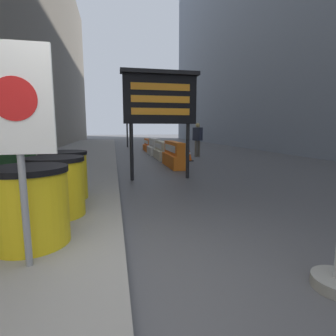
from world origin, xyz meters
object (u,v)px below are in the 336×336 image
object	(u,v)px
pedestrian_worker	(198,137)
barrel_drum_back	(64,175)
jersey_barrier_white	(154,147)
traffic_cone_near	(165,147)
barrel_drum_middle	(56,186)
message_board	(160,99)
jersey_barrier_orange_near	(174,156)
barrel_drum_foreground	(30,206)
jersey_barrier_cream	(162,151)
traffic_cone_mid	(189,155)
warning_sign	(16,116)
jersey_barrier_orange_far	(149,146)
traffic_light_near_curb	(127,111)

from	to	relation	value
pedestrian_worker	barrel_drum_back	bearing A→B (deg)	114.11
jersey_barrier_white	traffic_cone_near	world-z (taller)	jersey_barrier_white
barrel_drum_middle	traffic_cone_near	size ratio (longest dim) A/B	1.09
jersey_barrier_white	pedestrian_worker	size ratio (longest dim) A/B	1.02
message_board	jersey_barrier_orange_near	world-z (taller)	message_board
barrel_drum_foreground	jersey_barrier_cream	distance (m)	9.42
barrel_drum_back	jersey_barrier_cream	xyz separation A→B (m)	(3.03, 7.03, -0.22)
traffic_cone_mid	warning_sign	bearing A→B (deg)	-115.16
barrel_drum_foreground	pedestrian_worker	xyz separation A→B (m)	(4.98, 9.56, 0.40)
warning_sign	traffic_cone_near	world-z (taller)	warning_sign
jersey_barrier_white	jersey_barrier_orange_far	world-z (taller)	jersey_barrier_white
warning_sign	traffic_cone_mid	xyz separation A→B (m)	(3.96, 8.42, -1.21)
barrel_drum_foreground	traffic_light_near_curb	bearing A→B (deg)	83.57
traffic_cone_mid	traffic_light_near_curb	world-z (taller)	traffic_light_near_curb
barrel_drum_back	traffic_cone_near	bearing A→B (deg)	69.06
message_board	traffic_cone_mid	world-z (taller)	message_board
jersey_barrier_white	traffic_cone_mid	bearing A→B (deg)	-72.64
jersey_barrier_orange_near	jersey_barrier_cream	bearing A→B (deg)	90.00
jersey_barrier_white	traffic_cone_near	distance (m)	0.74
barrel_drum_back	traffic_cone_mid	xyz separation A→B (m)	(4.04, 6.03, -0.30)
barrel_drum_middle	jersey_barrier_orange_far	distance (m)	12.82
barrel_drum_middle	jersey_barrier_white	world-z (taller)	barrel_drum_middle
warning_sign	jersey_barrier_orange_near	distance (m)	7.60
jersey_barrier_white	pedestrian_worker	distance (m)	2.56
jersey_barrier_orange_near	pedestrian_worker	distance (m)	3.74
barrel_drum_middle	jersey_barrier_white	bearing A→B (deg)	73.68
barrel_drum_back	pedestrian_worker	xyz separation A→B (m)	(4.96, 7.68, 0.40)
barrel_drum_middle	jersey_barrier_cream	world-z (taller)	barrel_drum_middle
barrel_drum_middle	warning_sign	xyz separation A→B (m)	(0.04, -1.45, 0.91)
barrel_drum_foreground	jersey_barrier_orange_near	distance (m)	7.10
jersey_barrier_orange_near	barrel_drum_middle	bearing A→B (deg)	-118.64
pedestrian_worker	jersey_barrier_white	bearing A→B (deg)	17.77
jersey_barrier_cream	traffic_light_near_curb	size ratio (longest dim) A/B	0.50
barrel_drum_back	traffic_cone_near	world-z (taller)	barrel_drum_back
message_board	jersey_barrier_orange_near	xyz separation A→B (m)	(0.92, 2.29, -1.75)
barrel_drum_foreground	pedestrian_worker	size ratio (longest dim) A/B	0.50
jersey_barrier_orange_far	message_board	bearing A→B (deg)	-95.64
jersey_barrier_orange_far	traffic_cone_mid	xyz separation A→B (m)	(1.01, -5.49, -0.05)
message_board	traffic_light_near_curb	bearing A→B (deg)	90.94
warning_sign	pedestrian_worker	world-z (taller)	warning_sign
message_board	jersey_barrier_white	bearing A→B (deg)	82.56
jersey_barrier_white	traffic_light_near_curb	bearing A→B (deg)	100.76
barrel_drum_foreground	pedestrian_worker	world-z (taller)	pedestrian_worker
jersey_barrier_white	pedestrian_worker	world-z (taller)	pedestrian_worker
pedestrian_worker	traffic_cone_near	bearing A→B (deg)	0.62
jersey_barrier_cream	traffic_cone_near	xyz separation A→B (m)	(0.64, 2.58, 0.02)
jersey_barrier_orange_near	jersey_barrier_white	world-z (taller)	jersey_barrier_orange_near
barrel_drum_middle	warning_sign	distance (m)	1.71
barrel_drum_foreground	message_board	distance (m)	4.90
jersey_barrier_cream	traffic_cone_mid	xyz separation A→B (m)	(1.01, -1.00, -0.07)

